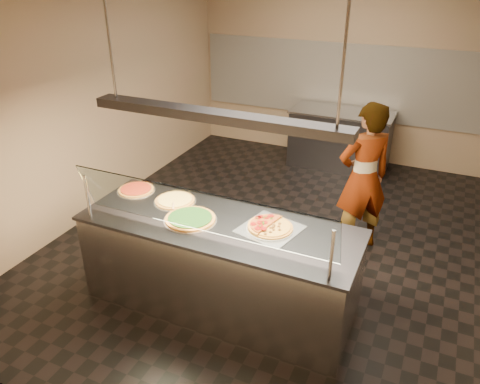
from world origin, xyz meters
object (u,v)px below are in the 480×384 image
at_px(half_pizza_sausage, 280,229).
at_px(worker, 363,178).
at_px(pizza_spinach, 190,218).
at_px(heat_lamp_housing, 216,116).
at_px(sneeze_guard, 199,212).
at_px(perforated_tray, 270,228).
at_px(prep_table, 340,139).
at_px(serving_counter, 220,265).
at_px(pizza_spatula, 177,208).
at_px(half_pizza_pepperoni, 260,223).
at_px(pizza_tomato, 136,189).
at_px(pizza_cheese, 175,200).

distance_m(half_pizza_sausage, worker, 1.60).
distance_m(pizza_spinach, heat_lamp_housing, 1.04).
height_order(sneeze_guard, half_pizza_sausage, sneeze_guard).
xyz_separation_m(perforated_tray, half_pizza_sausage, (0.09, -0.00, 0.02)).
relative_size(prep_table, worker, 0.90).
height_order(serving_counter, pizza_spatula, pizza_spatula).
distance_m(sneeze_guard, perforated_tray, 0.71).
distance_m(perforated_tray, half_pizza_pepperoni, 0.10).
distance_m(perforated_tray, heat_lamp_housing, 1.12).
bearing_deg(perforated_tray, half_pizza_sausage, -2.18).
height_order(perforated_tray, pizza_spinach, pizza_spinach).
bearing_deg(pizza_spinach, half_pizza_sausage, 10.68).
relative_size(sneeze_guard, worker, 1.35).
height_order(pizza_tomato, pizza_spatula, pizza_spatula).
xyz_separation_m(serving_counter, perforated_tray, (0.47, 0.11, 0.47)).
height_order(sneeze_guard, heat_lamp_housing, heat_lamp_housing).
bearing_deg(pizza_spatula, half_pizza_pepperoni, 4.10).
height_order(perforated_tray, prep_table, perforated_tray).
distance_m(sneeze_guard, worker, 2.25).
xyz_separation_m(pizza_tomato, prep_table, (1.31, 3.67, -0.48)).
height_order(sneeze_guard, pizza_tomato, sneeze_guard).
bearing_deg(pizza_spinach, serving_counter, 10.95).
relative_size(half_pizza_sausage, worker, 0.25).
xyz_separation_m(half_pizza_pepperoni, pizza_tomato, (-1.45, 0.14, -0.02)).
xyz_separation_m(half_pizza_pepperoni, pizza_spatula, (-0.83, -0.06, -0.01)).
bearing_deg(half_pizza_pepperoni, pizza_spinach, -165.89).
bearing_deg(serving_counter, half_pizza_pepperoni, 16.33).
distance_m(pizza_tomato, prep_table, 3.93).
xyz_separation_m(prep_table, worker, (0.78, -2.28, 0.42)).
bearing_deg(half_pizza_pepperoni, half_pizza_sausage, -1.13).
distance_m(perforated_tray, pizza_cheese, 1.06).
relative_size(pizza_cheese, pizza_tomato, 1.07).
relative_size(half_pizza_sausage, pizza_tomato, 1.11).
height_order(serving_counter, perforated_tray, perforated_tray).
distance_m(pizza_spinach, worker, 2.12).
relative_size(half_pizza_pepperoni, pizza_spatula, 1.65).
xyz_separation_m(serving_counter, prep_table, (0.22, 3.92, 0.00)).
xyz_separation_m(perforated_tray, pizza_tomato, (-1.55, 0.14, 0.01)).
relative_size(serving_counter, worker, 1.48).
bearing_deg(worker, pizza_cheese, 1.63).
height_order(pizza_tomato, worker, worker).
height_order(pizza_tomato, prep_table, pizza_tomato).
height_order(pizza_cheese, worker, worker).
bearing_deg(pizza_tomato, half_pizza_pepperoni, -5.52).
distance_m(half_pizza_sausage, pizza_cheese, 1.15).
height_order(pizza_spinach, worker, worker).
distance_m(sneeze_guard, pizza_spatula, 0.66).
relative_size(serving_counter, pizza_spinach, 5.23).
distance_m(pizza_spinach, pizza_spatula, 0.22).
distance_m(worker, heat_lamp_housing, 2.20).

